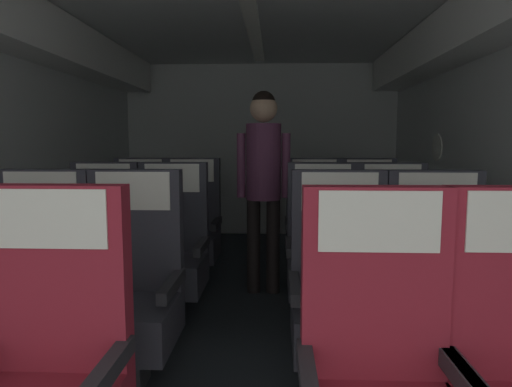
% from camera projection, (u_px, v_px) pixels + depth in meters
% --- Properties ---
extents(ground, '(3.82, 6.55, 0.02)m').
position_uv_depth(ground, '(244.00, 327.00, 3.04)').
color(ground, '#23282D').
extents(fuselage_shell, '(3.70, 6.20, 2.31)m').
position_uv_depth(fuselage_shell, '(247.00, 81.00, 3.13)').
color(fuselage_shell, silver).
rests_on(fuselage_shell, ground).
extents(seat_a_left_aisle, '(0.52, 0.51, 1.09)m').
position_uv_depth(seat_a_left_aisle, '(43.00, 383.00, 1.46)').
color(seat_a_left_aisle, '#38383D').
rests_on(seat_a_left_aisle, ground).
extents(seat_b_left_window, '(0.52, 0.51, 1.09)m').
position_uv_depth(seat_b_left_window, '(37.00, 293.00, 2.33)').
color(seat_b_left_window, '#38383D').
rests_on(seat_b_left_window, ground).
extents(seat_b_left_aisle, '(0.52, 0.51, 1.09)m').
position_uv_depth(seat_b_left_aisle, '(130.00, 294.00, 2.31)').
color(seat_b_left_aisle, '#38383D').
rests_on(seat_b_left_aisle, ground).
extents(seat_b_right_aisle, '(0.52, 0.51, 1.09)m').
position_uv_depth(seat_b_right_aisle, '(439.00, 298.00, 2.25)').
color(seat_b_right_aisle, '#38383D').
rests_on(seat_b_right_aisle, ground).
extents(seat_b_right_window, '(0.52, 0.51, 1.09)m').
position_uv_depth(seat_b_right_window, '(340.00, 297.00, 2.27)').
color(seat_b_right_window, '#38383D').
rests_on(seat_b_right_window, ground).
extents(seat_c_left_window, '(0.52, 0.51, 1.09)m').
position_uv_depth(seat_c_left_window, '(101.00, 252.00, 3.19)').
color(seat_c_left_window, '#38383D').
rests_on(seat_c_left_window, ground).
extents(seat_c_left_aisle, '(0.52, 0.51, 1.09)m').
position_uv_depth(seat_c_left_aisle, '(171.00, 253.00, 3.16)').
color(seat_c_left_aisle, '#38383D').
rests_on(seat_c_left_aisle, ground).
extents(seat_c_right_aisle, '(0.52, 0.51, 1.09)m').
position_uv_depth(seat_c_right_aisle, '(393.00, 255.00, 3.10)').
color(seat_c_right_aisle, '#38383D').
rests_on(seat_c_right_aisle, ground).
extents(seat_c_right_window, '(0.52, 0.51, 1.09)m').
position_uv_depth(seat_c_right_window, '(323.00, 255.00, 3.12)').
color(seat_c_right_window, '#38383D').
rests_on(seat_c_right_window, ground).
extents(seat_d_left_window, '(0.52, 0.51, 1.09)m').
position_uv_depth(seat_d_left_window, '(139.00, 229.00, 4.02)').
color(seat_d_left_window, '#38383D').
rests_on(seat_d_left_window, ground).
extents(seat_d_left_aisle, '(0.52, 0.51, 1.09)m').
position_uv_depth(seat_d_left_aisle, '(191.00, 230.00, 3.99)').
color(seat_d_left_aisle, '#38383D').
rests_on(seat_d_left_aisle, ground).
extents(seat_d_right_aisle, '(0.52, 0.51, 1.09)m').
position_uv_depth(seat_d_right_aisle, '(370.00, 231.00, 3.93)').
color(seat_d_right_aisle, '#38383D').
rests_on(seat_d_right_aisle, ground).
extents(seat_d_right_window, '(0.52, 0.51, 1.09)m').
position_uv_depth(seat_d_right_window, '(314.00, 231.00, 3.96)').
color(seat_d_right_window, '#38383D').
rests_on(seat_d_right_window, ground).
extents(flight_attendant, '(0.43, 0.28, 1.64)m').
position_uv_depth(flight_attendant, '(264.00, 170.00, 3.62)').
color(flight_attendant, black).
rests_on(flight_attendant, ground).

